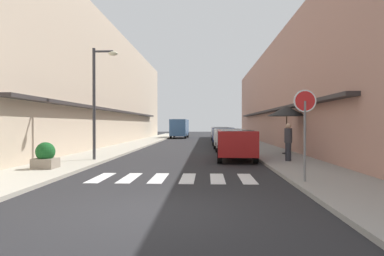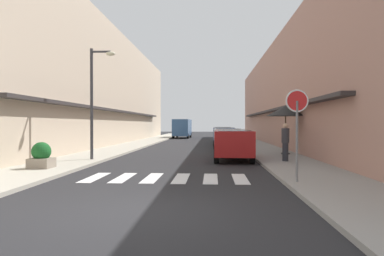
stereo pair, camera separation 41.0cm
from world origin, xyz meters
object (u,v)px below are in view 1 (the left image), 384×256
Objects in this scene: round_street_sign at (305,111)px; cafe_umbrella at (287,111)px; parked_car_near at (236,141)px; pedestrian_walking_near at (288,141)px; street_lamp at (98,91)px; parked_car_distant at (221,132)px; parked_car_far at (224,134)px; delivery_van at (180,127)px; parked_car_mid at (228,137)px; planter_corner at (45,156)px.

round_street_sign is 9.67m from cafe_umbrella.
parked_car_near is 2.61m from pedestrian_walking_near.
pedestrian_walking_near is (8.68, -0.33, -2.29)m from street_lamp.
round_street_sign is 1.57× the size of pedestrian_walking_near.
street_lamp is at bearing -170.76° from parked_car_near.
parked_car_near is 19.06m from parked_car_distant.
delivery_van is (-4.85, 14.94, 0.48)m from parked_car_far.
parked_car_near is at bearing -90.00° from parked_car_distant.
parked_car_near is 28.08m from delivery_van.
round_street_sign is at bearing -40.42° from pedestrian_walking_near.
parked_car_mid is 12.93m from planter_corner.
street_lamp is (-1.61, -28.71, 1.89)m from delivery_van.
cafe_umbrella is (1.59, 9.53, 0.33)m from round_street_sign.
round_street_sign reaches higher than parked_car_far.
parked_car_mid and parked_car_far have the same top height.
parked_car_near is at bearing 30.86° from planter_corner.
parked_car_mid and parked_car_distant have the same top height.
parked_car_far is 1.66× the size of cafe_umbrella.
planter_corner is (-7.41, -10.59, -0.36)m from parked_car_mid.
planter_corner is (-7.41, -23.49, -0.36)m from parked_car_distant.
parked_car_far is 18.68m from planter_corner.
parked_car_mid is 1.03× the size of parked_car_distant.
cafe_umbrella is at bearing -73.84° from parked_car_far.
cafe_umbrella is at bearing -51.43° from parked_car_mid.
parked_car_far reaches higher than planter_corner.
street_lamp reaches higher than parked_car_mid.
round_street_sign is 2.71× the size of planter_corner.
delivery_van is at bearing 85.44° from planter_corner.
parked_car_mid is 9.97m from street_lamp.
parked_car_near is 6.16m from parked_car_mid.
parked_car_near is at bearing -90.00° from parked_car_mid.
parked_car_near is 0.88× the size of street_lamp.
parked_car_distant is 21.25m from street_lamp.
planter_corner is at bearing -104.67° from pedestrian_walking_near.
round_street_sign is (1.39, -13.27, 1.21)m from parked_car_mid.
street_lamp is 3.08× the size of pedestrian_walking_near.
parked_car_distant is 9.89m from delivery_van.
parked_car_distant is 4.36× the size of planter_corner.
cafe_umbrella is at bearing 33.37° from planter_corner.
planter_corner is 10.11m from pedestrian_walking_near.
cafe_umbrella reaches higher than planter_corner.
pedestrian_walking_near is at bearing -32.04° from parked_car_near.
round_street_sign is 5.90m from pedestrian_walking_near.
cafe_umbrella reaches higher than pedestrian_walking_near.
delivery_van is at bearing 99.95° from parked_car_near.
parked_car_far and parked_car_distant have the same top height.
parked_car_distant is at bearing 153.97° from pedestrian_walking_near.
pedestrian_walking_near is (7.07, -29.04, -0.40)m from delivery_van.
cafe_umbrella is (2.98, -16.64, 1.54)m from parked_car_distant.
cafe_umbrella reaches higher than parked_car_far.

